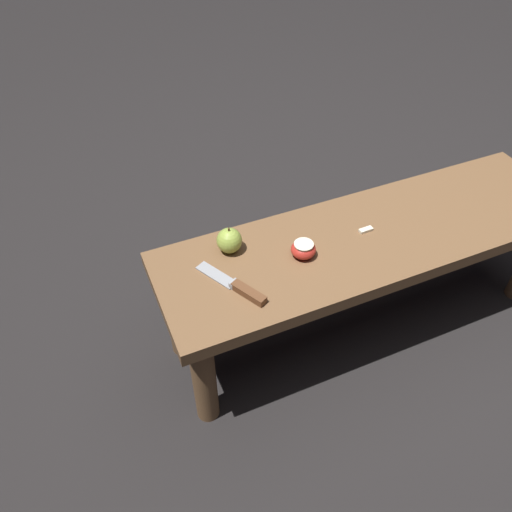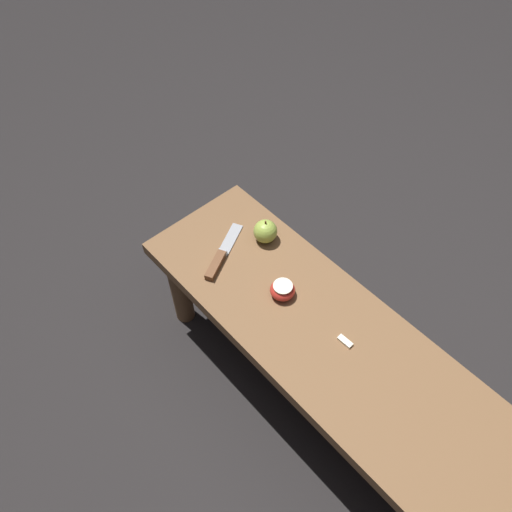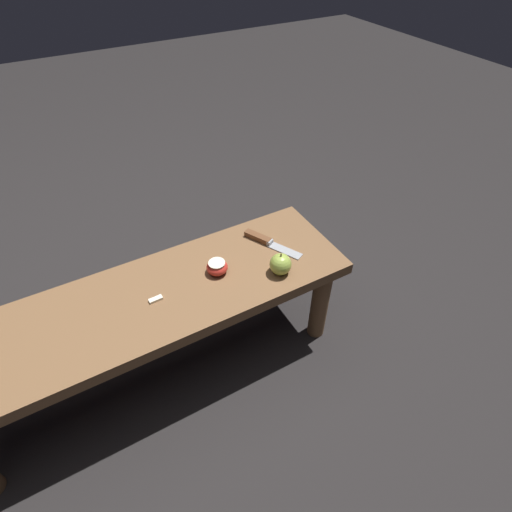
# 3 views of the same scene
# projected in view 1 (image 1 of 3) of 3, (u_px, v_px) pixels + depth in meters

# --- Properties ---
(ground_plane) EXTENTS (8.00, 8.00, 0.00)m
(ground_plane) POSITION_uv_depth(u_px,v_px,m) (357.00, 319.00, 1.66)
(ground_plane) COLOR black
(wooden_bench) EXTENTS (1.25, 0.36, 0.39)m
(wooden_bench) POSITION_uv_depth(u_px,v_px,m) (372.00, 249.00, 1.44)
(wooden_bench) COLOR brown
(wooden_bench) RESTS_ON ground_plane
(knife) EXTENTS (0.12, 0.20, 0.02)m
(knife) POSITION_uv_depth(u_px,v_px,m) (240.00, 288.00, 1.23)
(knife) COLOR #9EA0A5
(knife) RESTS_ON wooden_bench
(apple_whole) EXTENTS (0.07, 0.07, 0.08)m
(apple_whole) POSITION_uv_depth(u_px,v_px,m) (229.00, 240.00, 1.32)
(apple_whole) COLOR #9EB747
(apple_whole) RESTS_ON wooden_bench
(apple_cut) EXTENTS (0.07, 0.07, 0.04)m
(apple_cut) POSITION_uv_depth(u_px,v_px,m) (304.00, 250.00, 1.31)
(apple_cut) COLOR red
(apple_cut) RESTS_ON wooden_bench
(apple_slice_near_knife) EXTENTS (0.04, 0.02, 0.01)m
(apple_slice_near_knife) POSITION_uv_depth(u_px,v_px,m) (366.00, 230.00, 1.39)
(apple_slice_near_knife) COLOR silver
(apple_slice_near_knife) RESTS_ON wooden_bench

